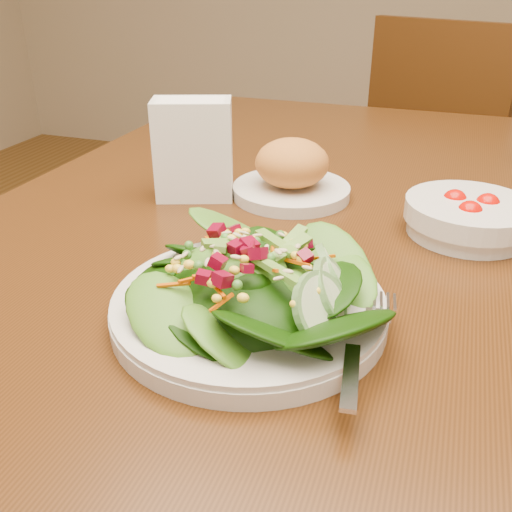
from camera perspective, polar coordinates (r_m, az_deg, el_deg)
name	(u,v)px	position (r m, az deg, el deg)	size (l,w,h in m)	color
dining_table	(308,297)	(0.77, 5.23, -4.08)	(0.90, 1.40, 0.75)	#43220C
chair_far	(444,169)	(1.85, 18.29, 8.25)	(0.55, 0.55, 0.92)	#391D08
salad_plate	(258,294)	(0.52, 0.21, -3.79)	(0.26, 0.26, 0.07)	silver
bread_plate	(292,174)	(0.81, 3.59, 8.21)	(0.17, 0.17, 0.08)	silver
tomato_bowl	(468,217)	(0.74, 20.47, 3.69)	(0.15, 0.15, 0.05)	silver
napkin_holder	(193,147)	(0.80, -6.29, 10.77)	(0.12, 0.09, 0.14)	white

